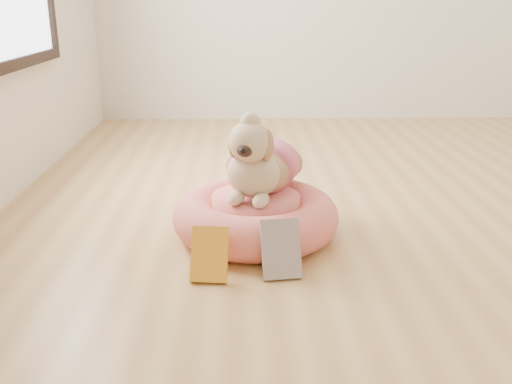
{
  "coord_description": "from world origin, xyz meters",
  "views": [
    {
      "loc": [
        -0.81,
        -2.66,
        0.99
      ],
      "look_at": [
        -0.75,
        -0.39,
        0.22
      ],
      "focal_mm": 40.0,
      "sensor_mm": 36.0,
      "label": 1
    }
  ],
  "objects_px": {
    "book_yellow": "(210,254)",
    "dog": "(260,150)",
    "pet_bed": "(256,216)",
    "book_white": "(281,249)"
  },
  "relations": [
    {
      "from": "pet_bed",
      "to": "dog",
      "type": "relative_size",
      "value": 1.37
    },
    {
      "from": "dog",
      "to": "book_white",
      "type": "relative_size",
      "value": 2.36
    },
    {
      "from": "book_white",
      "to": "pet_bed",
      "type": "bearing_deg",
      "value": 95.58
    },
    {
      "from": "dog",
      "to": "pet_bed",
      "type": "bearing_deg",
      "value": -100.6
    },
    {
      "from": "book_yellow",
      "to": "book_white",
      "type": "bearing_deg",
      "value": 10.79
    },
    {
      "from": "dog",
      "to": "book_yellow",
      "type": "bearing_deg",
      "value": -96.94
    },
    {
      "from": "pet_bed",
      "to": "book_white",
      "type": "relative_size",
      "value": 3.23
    },
    {
      "from": "dog",
      "to": "book_white",
      "type": "height_order",
      "value": "dog"
    },
    {
      "from": "book_yellow",
      "to": "dog",
      "type": "bearing_deg",
      "value": 71.68
    },
    {
      "from": "book_white",
      "to": "dog",
      "type": "bearing_deg",
      "value": 91.72
    }
  ]
}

